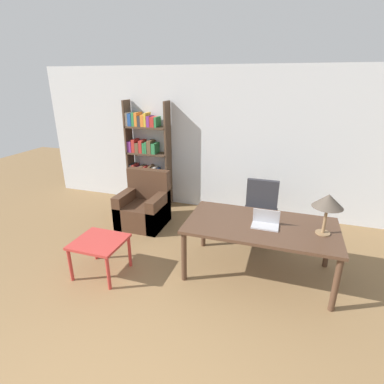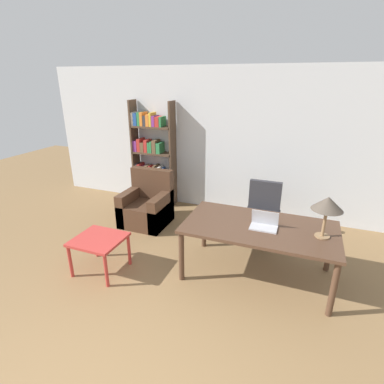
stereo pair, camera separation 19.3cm
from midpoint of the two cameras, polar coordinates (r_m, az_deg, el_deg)
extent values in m
cube|color=silver|center=(5.69, 6.86, 9.34)|extent=(8.00, 0.06, 2.70)
cube|color=#4C3323|center=(3.92, 11.63, -6.33)|extent=(1.90, 1.01, 0.04)
cylinder|color=#4C3323|center=(3.91, -2.99, -12.21)|extent=(0.07, 0.07, 0.69)
cylinder|color=#4C3323|center=(3.76, 24.35, -15.83)|extent=(0.07, 0.07, 0.69)
cylinder|color=#4C3323|center=(4.64, 1.01, -6.47)|extent=(0.07, 0.07, 0.69)
cylinder|color=#4C3323|center=(4.51, 23.43, -9.20)|extent=(0.07, 0.07, 0.69)
cube|color=#B2B2B7|center=(3.85, 12.33, -6.41)|extent=(0.33, 0.20, 0.02)
cube|color=#B2B2B7|center=(3.88, 12.58, -4.53)|extent=(0.33, 0.06, 0.20)
cube|color=navy|center=(3.88, 12.59, -4.47)|extent=(0.30, 0.05, 0.17)
cylinder|color=olive|center=(3.91, 22.34, -7.23)|extent=(0.17, 0.17, 0.01)
cylinder|color=olive|center=(3.83, 22.69, -4.94)|extent=(0.04, 0.04, 0.33)
cone|color=#4C4238|center=(3.74, 23.20, -1.56)|extent=(0.35, 0.35, 0.16)
cylinder|color=black|center=(5.10, 11.29, -8.35)|extent=(0.51, 0.51, 0.04)
cylinder|color=#262626|center=(5.01, 11.43, -6.57)|extent=(0.06, 0.06, 0.32)
cube|color=#2D2D33|center=(4.92, 11.61, -4.41)|extent=(0.54, 0.54, 0.10)
cube|color=#2D2D33|center=(5.02, 12.18, -0.35)|extent=(0.51, 0.08, 0.48)
cube|color=#B2332D|center=(4.16, -18.58, -8.99)|extent=(0.63, 0.59, 0.04)
cylinder|color=#B2332D|center=(4.28, -23.39, -12.67)|extent=(0.04, 0.04, 0.46)
cylinder|color=#B2332D|center=(3.97, -17.04, -14.63)|extent=(0.04, 0.04, 0.46)
cylinder|color=#B2332D|center=(4.62, -19.17, -9.50)|extent=(0.04, 0.04, 0.46)
cylinder|color=#B2332D|center=(4.33, -13.09, -10.99)|extent=(0.04, 0.04, 0.46)
cube|color=#472D1E|center=(5.43, -10.33, -4.22)|extent=(0.78, 0.73, 0.41)
cube|color=#472D1E|center=(5.48, -9.25, 1.51)|extent=(0.78, 0.16, 0.55)
cube|color=#472D1E|center=(5.54, -13.24, -2.84)|extent=(0.16, 0.73, 0.60)
cube|color=#472D1E|center=(5.25, -7.39, -3.76)|extent=(0.16, 0.73, 0.60)
cube|color=#4C3828|center=(6.33, -12.65, 7.30)|extent=(0.04, 0.28, 2.08)
cube|color=#4C3828|center=(5.95, -5.50, 6.84)|extent=(0.04, 0.28, 2.08)
cube|color=#4C3828|center=(6.44, -8.67, -1.78)|extent=(0.85, 0.28, 0.04)
cube|color=#7F338C|center=(6.56, -11.65, -0.20)|extent=(0.07, 0.24, 0.25)
cube|color=orange|center=(6.54, -11.14, -0.52)|extent=(0.04, 0.24, 0.19)
cube|color=#7F338C|center=(6.52, -10.77, -0.57)|extent=(0.04, 0.24, 0.19)
cube|color=#234C99|center=(6.49, -10.33, -0.49)|extent=(0.06, 0.24, 0.22)
cube|color=silver|center=(6.45, -9.73, -0.49)|extent=(0.08, 0.24, 0.24)
cube|color=gold|center=(6.41, -9.02, -0.70)|extent=(0.08, 0.24, 0.22)
cube|color=#333338|center=(6.38, -8.47, -0.81)|extent=(0.05, 0.24, 0.21)
cube|color=brown|center=(6.36, -8.02, -0.78)|extent=(0.05, 0.24, 0.23)
cube|color=#234C99|center=(6.33, -7.59, -0.82)|extent=(0.04, 0.24, 0.23)
cube|color=gold|center=(6.31, -7.09, -0.84)|extent=(0.07, 0.24, 0.24)
cube|color=#B72D28|center=(6.29, -6.44, -1.17)|extent=(0.08, 0.24, 0.18)
cube|color=#4C3828|center=(6.26, -8.92, 2.62)|extent=(0.85, 0.28, 0.04)
cube|color=#333338|center=(6.40, -12.04, 4.17)|extent=(0.06, 0.24, 0.26)
cube|color=#B72D28|center=(6.37, -11.56, 4.13)|extent=(0.05, 0.24, 0.26)
cube|color=#7F338C|center=(6.34, -10.97, 3.84)|extent=(0.08, 0.24, 0.20)
cube|color=brown|center=(6.30, -10.29, 3.91)|extent=(0.07, 0.24, 0.23)
cube|color=#B72D28|center=(6.27, -9.79, 3.83)|extent=(0.04, 0.24, 0.22)
cube|color=#B72D28|center=(6.24, -9.22, 3.68)|extent=(0.08, 0.24, 0.20)
cube|color=brown|center=(6.20, -8.65, 3.88)|extent=(0.04, 0.24, 0.26)
cube|color=silver|center=(6.18, -8.06, 3.68)|extent=(0.08, 0.24, 0.23)
cube|color=#234C99|center=(6.15, -7.48, 3.51)|extent=(0.04, 0.24, 0.20)
cube|color=#4C3828|center=(6.12, -9.19, 7.26)|extent=(0.85, 0.28, 0.04)
cube|color=#7F338C|center=(6.27, -12.29, 8.55)|extent=(0.08, 0.24, 0.22)
cube|color=#B72D28|center=(6.22, -11.61, 8.70)|extent=(0.07, 0.24, 0.26)
cube|color=brown|center=(6.19, -10.96, 8.39)|extent=(0.08, 0.24, 0.19)
cube|color=#B72D28|center=(6.15, -10.30, 8.59)|extent=(0.07, 0.24, 0.24)
cube|color=#2D7F47|center=(6.12, -9.74, 8.37)|extent=(0.04, 0.24, 0.20)
cube|color=#2D7F47|center=(6.10, -9.34, 8.42)|extent=(0.04, 0.24, 0.22)
cube|color=brown|center=(6.06, -8.74, 8.54)|extent=(0.08, 0.24, 0.25)
cube|color=#2D7F47|center=(6.03, -7.94, 8.29)|extent=(0.08, 0.24, 0.21)
cube|color=#4C3828|center=(6.02, -9.48, 12.07)|extent=(0.85, 0.28, 0.04)
cube|color=silver|center=(6.19, -12.83, 13.42)|extent=(0.04, 0.24, 0.25)
cube|color=#234C99|center=(6.16, -12.29, 13.36)|extent=(0.07, 0.24, 0.24)
cube|color=#2D7F47|center=(6.12, -11.68, 13.45)|extent=(0.06, 0.24, 0.26)
cube|color=orange|center=(6.09, -11.16, 13.47)|extent=(0.06, 0.24, 0.26)
cube|color=#333338|center=(6.06, -10.58, 13.19)|extent=(0.06, 0.24, 0.20)
cube|color=orange|center=(6.03, -10.02, 13.28)|extent=(0.07, 0.24, 0.22)
cube|color=gold|center=(6.00, -9.48, 13.46)|extent=(0.05, 0.24, 0.26)
cube|color=#7F338C|center=(5.97, -8.92, 13.19)|extent=(0.06, 0.24, 0.20)
cube|color=#B72D28|center=(5.94, -8.20, 13.11)|extent=(0.09, 0.24, 0.19)
cube|color=#2D7F47|center=(5.91, -7.56, 13.11)|extent=(0.04, 0.24, 0.19)
camera|label=1|loc=(0.10, -91.32, -0.50)|focal=28.00mm
camera|label=2|loc=(0.10, 88.68, 0.50)|focal=28.00mm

